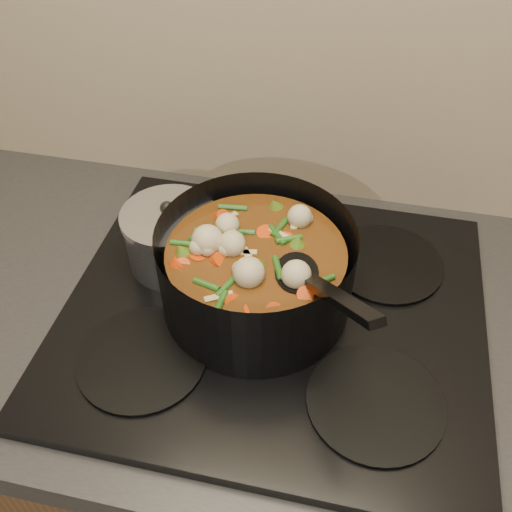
# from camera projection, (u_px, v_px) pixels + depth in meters

# --- Properties ---
(counter) EXTENTS (2.64, 0.64, 0.91)m
(counter) POSITION_uv_depth(u_px,v_px,m) (269.00, 456.00, 1.19)
(counter) COLOR brown
(counter) RESTS_ON ground
(stovetop) EXTENTS (0.62, 0.54, 0.03)m
(stovetop) POSITION_uv_depth(u_px,v_px,m) (273.00, 312.00, 0.86)
(stovetop) COLOR black
(stovetop) RESTS_ON counter
(stockpot) EXTENTS (0.36, 0.36, 0.21)m
(stockpot) POSITION_uv_depth(u_px,v_px,m) (256.00, 272.00, 0.82)
(stockpot) COLOR black
(stockpot) RESTS_ON stovetop
(saucepan) EXTENTS (0.15, 0.15, 0.12)m
(saucepan) POSITION_uv_depth(u_px,v_px,m) (171.00, 237.00, 0.89)
(saucepan) COLOR silver
(saucepan) RESTS_ON stovetop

